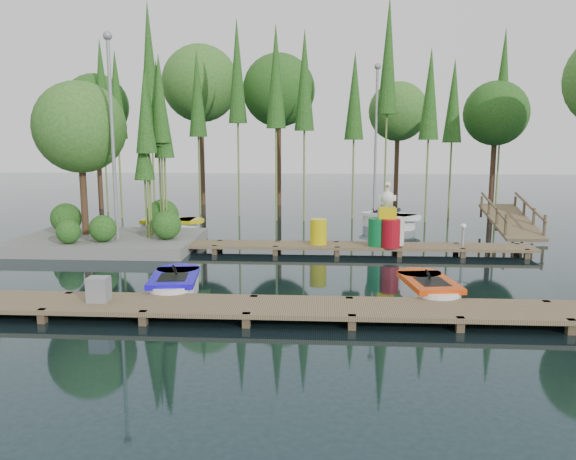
# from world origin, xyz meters

# --- Properties ---
(ground_plane) EXTENTS (90.00, 90.00, 0.00)m
(ground_plane) POSITION_xyz_m (0.00, 0.00, 0.00)
(ground_plane) COLOR #1A2C31
(near_dock) EXTENTS (18.00, 1.50, 0.50)m
(near_dock) POSITION_xyz_m (0.00, -4.50, 0.23)
(near_dock) COLOR brown
(near_dock) RESTS_ON ground
(far_dock) EXTENTS (15.00, 1.20, 0.50)m
(far_dock) POSITION_xyz_m (1.00, 2.50, 0.23)
(far_dock) COLOR brown
(far_dock) RESTS_ON ground
(island) EXTENTS (6.20, 4.20, 6.75)m
(island) POSITION_xyz_m (-6.30, 3.29, 3.18)
(island) COLOR slate
(island) RESTS_ON ground
(tree_screen) EXTENTS (34.42, 18.53, 10.31)m
(tree_screen) POSITION_xyz_m (-2.04, 10.60, 6.12)
(tree_screen) COLOR #452E1D
(tree_screen) RESTS_ON ground
(lamp_island) EXTENTS (0.30, 0.30, 7.25)m
(lamp_island) POSITION_xyz_m (-5.50, 2.50, 4.26)
(lamp_island) COLOR gray
(lamp_island) RESTS_ON ground
(lamp_rear) EXTENTS (0.30, 0.30, 7.25)m
(lamp_rear) POSITION_xyz_m (4.00, 11.00, 4.26)
(lamp_rear) COLOR gray
(lamp_rear) RESTS_ON ground
(ramp) EXTENTS (1.50, 3.94, 1.49)m
(ramp) POSITION_xyz_m (9.00, 6.50, 0.59)
(ramp) COLOR brown
(ramp) RESTS_ON ground
(boat_blue) EXTENTS (1.39, 2.53, 0.81)m
(boat_blue) POSITION_xyz_m (-2.09, -2.85, 0.23)
(boat_blue) COLOR white
(boat_blue) RESTS_ON ground
(boat_red) EXTENTS (1.41, 2.52, 0.80)m
(boat_red) POSITION_xyz_m (4.08, -2.89, 0.23)
(boat_red) COLOR white
(boat_red) RESTS_ON ground
(boat_yellow_far) EXTENTS (2.67, 1.24, 1.33)m
(boat_yellow_far) POSITION_xyz_m (-4.72, 6.30, 0.28)
(boat_yellow_far) COLOR white
(boat_yellow_far) RESTS_ON ground
(boat_white_far) EXTENTS (2.90, 2.90, 1.34)m
(boat_white_far) POSITION_xyz_m (4.42, 8.18, 0.30)
(boat_white_far) COLOR white
(boat_white_far) RESTS_ON ground
(utility_cabinet) EXTENTS (0.44, 0.38, 0.54)m
(utility_cabinet) POSITION_xyz_m (-3.32, -4.50, 0.57)
(utility_cabinet) COLOR gray
(utility_cabinet) RESTS_ON near_dock
(yellow_barrel) EXTENTS (0.57, 0.57, 0.85)m
(yellow_barrel) POSITION_xyz_m (1.40, 2.50, 0.73)
(yellow_barrel) COLOR #CFBE0A
(yellow_barrel) RESTS_ON far_dock
(drum_cluster) EXTENTS (1.23, 1.13, 2.12)m
(drum_cluster) POSITION_xyz_m (3.68, 2.34, 0.92)
(drum_cluster) COLOR #0B662F
(drum_cluster) RESTS_ON far_dock
(seagull_post) EXTENTS (0.47, 0.25, 0.75)m
(seagull_post) POSITION_xyz_m (6.17, 2.50, 0.81)
(seagull_post) COLOR gray
(seagull_post) RESTS_ON far_dock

